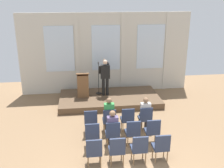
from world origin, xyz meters
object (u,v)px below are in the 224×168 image
at_px(chair_r0_c0, 91,120).
at_px(chair_r1_c2, 133,131).
at_px(audience_r1_c1, 112,126).
at_px(chair_r0_c1, 109,119).
at_px(lectern, 83,85).
at_px(speaker, 105,75).
at_px(chair_r1_c0, 92,134).
at_px(chair_r0_c3, 145,117).
at_px(chair_r1_c3, 152,130).
at_px(mic_stand, 99,87).
at_px(chair_r2_c0, 94,150).
at_px(chair_r0_c2, 127,118).
at_px(chair_r1_c1, 113,132).
at_px(chair_r2_c2, 139,147).
at_px(chair_r2_c1, 117,149).
at_px(chair_r2_c3, 161,146).
at_px(audience_r0_c1, 109,113).
at_px(audience_r0_c3, 145,112).

xyz_separation_m(chair_r0_c0, chair_r1_c2, (1.34, -0.97, 0.00)).
bearing_deg(audience_r1_c1, chair_r1_c2, -7.04).
xyz_separation_m(chair_r0_c1, chair_r1_c2, (0.67, -0.97, 0.00)).
height_order(lectern, chair_r1_c2, lectern).
height_order(speaker, chair_r1_c0, speaker).
xyz_separation_m(chair_r0_c1, chair_r1_c0, (-0.67, -0.97, 0.00)).
distance_m(chair_r0_c3, chair_r1_c3, 0.97).
bearing_deg(chair_r1_c2, mic_stand, 100.75).
bearing_deg(chair_r2_c0, chair_r0_c2, 55.45).
xyz_separation_m(chair_r0_c1, chair_r1_c1, (0.00, -0.97, 0.00)).
height_order(chair_r0_c3, chair_r2_c2, same).
relative_size(speaker, chair_r2_c0, 1.81).
distance_m(chair_r2_c1, chair_r2_c2, 0.67).
relative_size(chair_r0_c1, audience_r1_c1, 0.73).
bearing_deg(chair_r2_c1, chair_r1_c0, 124.55).
bearing_deg(chair_r0_c1, chair_r2_c3, -55.45).
bearing_deg(speaker, chair_r1_c1, -92.31).
height_order(chair_r0_c3, chair_r2_c3, same).
relative_size(audience_r0_c1, chair_r1_c1, 1.42).
xyz_separation_m(chair_r0_c0, audience_r0_c1, (0.67, 0.08, 0.21)).
height_order(chair_r1_c2, chair_r2_c0, same).
bearing_deg(chair_r0_c1, audience_r0_c1, 90.00).
height_order(chair_r0_c2, chair_r2_c1, same).
distance_m(chair_r1_c0, chair_r2_c2, 1.66).
xyz_separation_m(lectern, chair_r2_c3, (2.22, -4.93, -0.31)).
xyz_separation_m(chair_r0_c2, chair_r2_c0, (-1.34, -1.95, 0.00)).
distance_m(lectern, chair_r1_c2, 4.26).
height_order(chair_r0_c1, audience_r0_c3, audience_r0_c3).
height_order(chair_r2_c2, chair_r2_c3, same).
xyz_separation_m(chair_r0_c0, audience_r0_c3, (2.01, 0.08, 0.18)).
distance_m(chair_r0_c1, audience_r0_c3, 1.36).
bearing_deg(chair_r0_c0, lectern, 93.95).
distance_m(chair_r1_c1, audience_r1_c1, 0.20).
height_order(chair_r0_c1, chair_r2_c1, same).
bearing_deg(speaker, lectern, -177.65).
bearing_deg(chair_r0_c3, lectern, 126.62).
height_order(chair_r0_c3, audience_r0_c3, audience_r0_c3).
relative_size(chair_r0_c0, chair_r1_c2, 1.00).
height_order(audience_r1_c1, chair_r2_c1, audience_r1_c1).
height_order(speaker, chair_r0_c2, speaker).
bearing_deg(chair_r0_c0, mic_stand, 80.51).
relative_size(audience_r1_c1, chair_r2_c2, 1.38).
distance_m(chair_r0_c2, chair_r1_c3, 1.18).
xyz_separation_m(chair_r0_c1, chair_r2_c1, (0.00, -1.95, 0.00)).
xyz_separation_m(chair_r0_c0, chair_r0_c3, (2.01, 0.00, 0.00)).
xyz_separation_m(chair_r1_c1, chair_r2_c2, (0.67, -0.97, 0.00)).
bearing_deg(mic_stand, audience_r0_c3, -65.02).
bearing_deg(chair_r0_c1, chair_r1_c1, -90.00).
height_order(chair_r1_c1, chair_r2_c0, same).
bearing_deg(chair_r1_c2, chair_r2_c0, -144.02).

